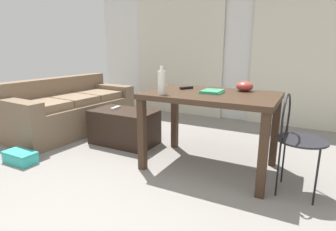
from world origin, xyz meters
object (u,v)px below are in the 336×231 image
at_px(wire_chair, 294,132).
at_px(tv_remote_primary, 144,110).
at_px(coffee_table, 124,127).
at_px(tv_remote_on_table, 187,88).
at_px(shoebox, 20,157).
at_px(craft_table, 211,104).
at_px(bottle_near, 162,82).
at_px(couch, 70,110).
at_px(book_stack, 212,92).
at_px(tv_remote_secondary, 116,108).
at_px(bowl, 245,86).

distance_m(wire_chair, tv_remote_primary, 1.77).
xyz_separation_m(coffee_table, tv_remote_on_table, (0.88, -0.05, 0.57)).
xyz_separation_m(wire_chair, shoebox, (-2.58, -0.71, -0.47)).
distance_m(craft_table, bottle_near, 0.53).
distance_m(couch, bottle_near, 2.03).
bearing_deg(wire_chair, book_stack, 168.41).
xyz_separation_m(book_stack, shoebox, (-1.81, -0.87, -0.72)).
bearing_deg(tv_remote_on_table, tv_remote_primary, -163.77).
bearing_deg(couch, craft_table, -6.82).
bearing_deg(couch, book_stack, -6.44).
xyz_separation_m(tv_remote_primary, shoebox, (-0.86, -1.12, -0.38)).
height_order(book_stack, tv_remote_primary, book_stack).
height_order(book_stack, tv_remote_secondary, book_stack).
xyz_separation_m(craft_table, tv_remote_primary, (-0.95, 0.27, -0.22)).
bearing_deg(shoebox, wire_chair, 15.36).
relative_size(wire_chair, bowl, 5.01).
bearing_deg(tv_remote_on_table, couch, -155.23).
height_order(wire_chair, bottle_near, bottle_near).
bearing_deg(wire_chair, tv_remote_secondary, 170.76).
relative_size(tv_remote_on_table, tv_remote_secondary, 0.87).
height_order(coffee_table, bottle_near, bottle_near).
distance_m(bowl, tv_remote_primary, 1.27).
distance_m(bowl, shoebox, 2.47).
height_order(bottle_near, tv_remote_primary, bottle_near).
bearing_deg(tv_remote_on_table, bottle_near, -70.78).
xyz_separation_m(bottle_near, tv_remote_on_table, (0.07, 0.41, -0.10)).
bearing_deg(book_stack, tv_remote_secondary, 172.11).
distance_m(tv_remote_primary, shoebox, 1.46).
xyz_separation_m(bottle_near, tv_remote_primary, (-0.56, 0.55, -0.44)).
bearing_deg(bottle_near, bowl, 40.70).
distance_m(coffee_table, bottle_near, 1.15).
distance_m(tv_remote_primary, tv_remote_secondary, 0.40).
bearing_deg(coffee_table, book_stack, -7.50).
height_order(couch, book_stack, book_stack).
height_order(tv_remote_on_table, shoebox, tv_remote_on_table).
relative_size(book_stack, tv_remote_on_table, 1.54).
height_order(coffee_table, tv_remote_on_table, tv_remote_on_table).
xyz_separation_m(coffee_table, tv_remote_secondary, (-0.15, 0.03, 0.23)).
height_order(bottle_near, book_stack, bottle_near).
distance_m(couch, tv_remote_primary, 1.31).
xyz_separation_m(tv_remote_primary, tv_remote_secondary, (-0.39, -0.07, -0.00)).
bearing_deg(coffee_table, tv_remote_secondary, 168.95).
xyz_separation_m(bottle_near, book_stack, (0.39, 0.30, -0.10)).
bearing_deg(tv_remote_primary, book_stack, -34.75).
height_order(coffee_table, wire_chair, wire_chair).
bearing_deg(coffee_table, tv_remote_on_table, -3.14).
bearing_deg(book_stack, coffee_table, 172.50).
bearing_deg(bowl, couch, -179.98).
relative_size(bowl, shoebox, 0.46).
bearing_deg(coffee_table, craft_table, -8.22).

